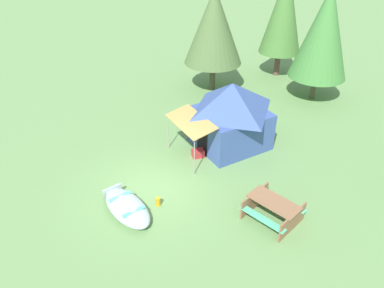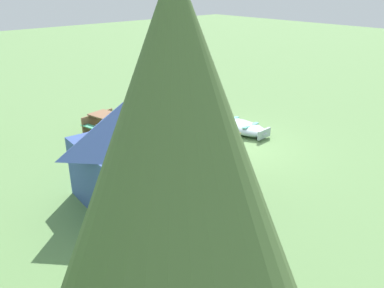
# 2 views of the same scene
# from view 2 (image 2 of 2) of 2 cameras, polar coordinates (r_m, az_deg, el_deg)

# --- Properties ---
(ground_plane) EXTENTS (80.00, 80.00, 0.00)m
(ground_plane) POSITION_cam_2_polar(r_m,az_deg,el_deg) (13.69, 5.36, -0.34)
(ground_plane) COLOR #638B50
(beached_rowboat) EXTENTS (2.43, 1.20, 0.44)m
(beached_rowboat) POSITION_cam_2_polar(r_m,az_deg,el_deg) (14.95, 7.18, 2.57)
(beached_rowboat) COLOR #9DB0B4
(beached_rowboat) RESTS_ON ground_plane
(canvas_cabin_tent) EXTENTS (3.06, 4.22, 2.90)m
(canvas_cabin_tent) POSITION_cam_2_polar(r_m,az_deg,el_deg) (9.99, -7.96, -0.21)
(canvas_cabin_tent) COLOR #395295
(canvas_cabin_tent) RESTS_ON ground_plane
(picnic_table) EXTENTS (1.94, 1.78, 0.77)m
(picnic_table) POSITION_cam_2_polar(r_m,az_deg,el_deg) (14.76, -11.84, 3.01)
(picnic_table) COLOR brown
(picnic_table) RESTS_ON ground_plane
(cooler_box) EXTENTS (0.50, 0.59, 0.33)m
(cooler_box) POSITION_cam_2_polar(r_m,az_deg,el_deg) (11.50, -0.69, -4.11)
(cooler_box) COLOR #B12B30
(cooler_box) RESTS_ON ground_plane
(fuel_can) EXTENTS (0.20, 0.20, 0.33)m
(fuel_can) POSITION_cam_2_polar(r_m,az_deg,el_deg) (14.43, 3.55, 1.68)
(fuel_can) COLOR gold
(fuel_can) RESTS_ON ground_plane
(pine_tree_side) EXTENTS (3.15, 3.15, 5.59)m
(pine_tree_side) POSITION_cam_2_polar(r_m,az_deg,el_deg) (3.75, -2.16, -6.14)
(pine_tree_side) COLOR #42412E
(pine_tree_side) RESTS_ON ground_plane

